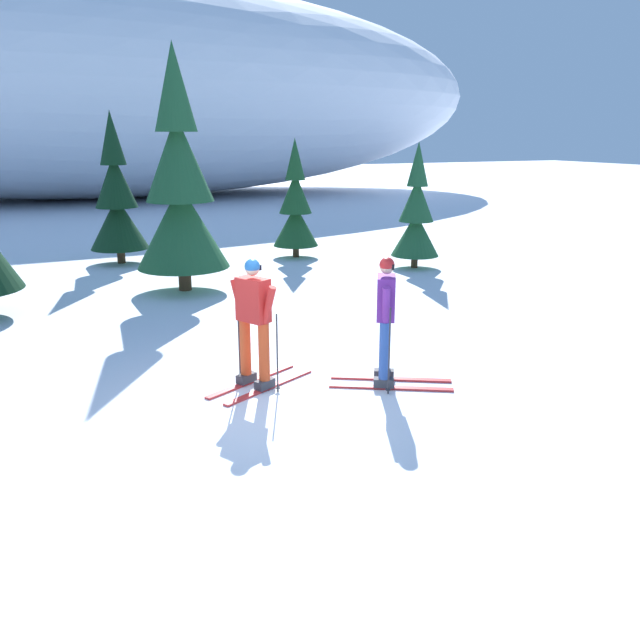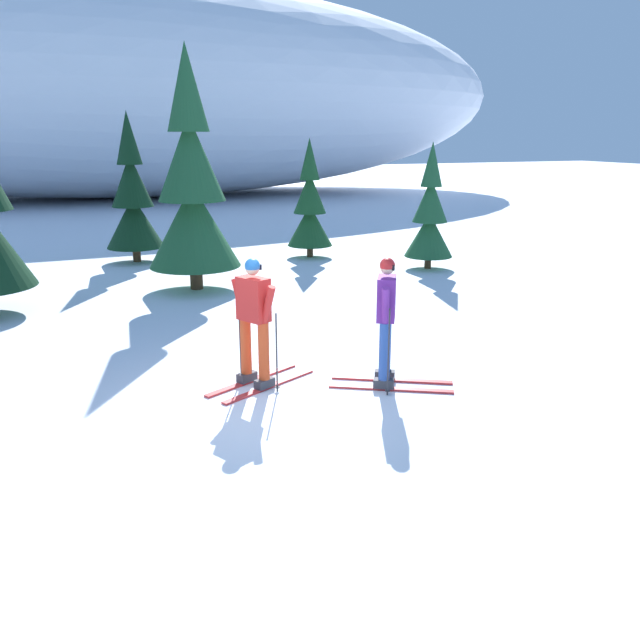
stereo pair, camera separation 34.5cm
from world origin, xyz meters
name	(u,v)px [view 2 (the right image)]	position (x,y,z in m)	size (l,w,h in m)	color
ground_plane	(264,412)	(0.00, 0.00, 0.00)	(120.00, 120.00, 0.00)	white
skier_red_jacket	(254,320)	(0.16, 0.89, 0.96)	(1.69, 1.16, 1.80)	red
skier_purple_jacket	(386,320)	(1.84, 0.26, 0.95)	(1.70, 1.22, 1.80)	red
pine_tree_center_left	(133,200)	(-0.29, 10.96, 1.66)	(1.53, 1.53, 3.96)	#47301E
pine_tree_center_right	(192,191)	(0.58, 7.10, 2.18)	(2.01, 2.01, 5.22)	#47301E
pine_tree_right	(310,208)	(4.37, 9.91, 1.37)	(1.26, 1.26, 3.27)	#47301E
pine_tree_far_right	(430,217)	(6.62, 7.23, 1.34)	(1.23, 1.23, 3.20)	#47301E
snow_ridge_background	(128,91)	(1.92, 30.78, 5.51)	(42.75, 19.85, 11.03)	white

